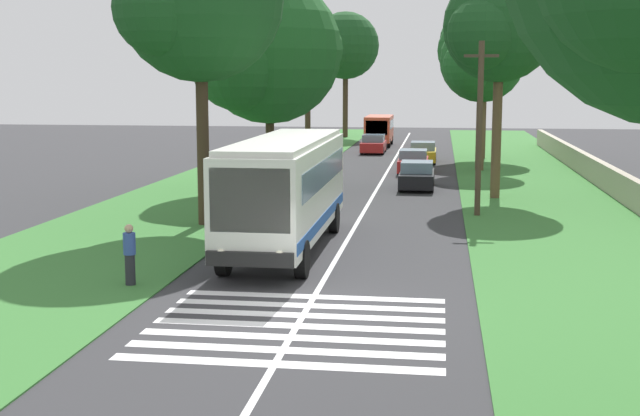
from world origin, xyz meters
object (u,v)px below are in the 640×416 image
roadside_tree_right_0 (481,47)px  coach_bus (287,186)px  trailing_car_0 (417,176)px  roadside_tree_right_1 (497,30)px  roadside_tree_left_1 (344,47)px  roadside_tree_left_3 (199,3)px  roadside_tree_left_2 (305,52)px  roadside_tree_right_3 (480,62)px  trailing_car_2 (423,153)px  pedestrian (130,254)px  trailing_car_1 (413,162)px  trailing_car_3 (374,144)px  roadside_tree_left_0 (266,55)px  utility_pole (479,126)px  trailing_minibus_0 (379,128)px

roadside_tree_right_0 → coach_bus: bearing=167.3°
trailing_car_0 → roadside_tree_right_1: 8.63m
roadside_tree_left_1 → roadside_tree_left_3: (-50.56, -0.15, -0.11)m
roadside_tree_left_2 → roadside_tree_right_0: size_ratio=0.92×
roadside_tree_left_3 → roadside_tree_right_1: size_ratio=1.11×
roadside_tree_left_3 → roadside_tree_right_3: roadside_tree_left_3 is taller
trailing_car_2 → pedestrian: 37.02m
trailing_car_1 → roadside_tree_right_1: roadside_tree_right_1 is taller
pedestrian → roadside_tree_left_1: bearing=0.9°
trailing_car_3 → roadside_tree_left_0: roadside_tree_left_0 is taller
trailing_car_0 → roadside_tree_left_2: 19.94m
trailing_car_1 → roadside_tree_right_0: bearing=-23.5°
roadside_tree_right_1 → trailing_car_1: bearing=21.5°
trailing_car_3 → roadside_tree_left_2: size_ratio=0.42×
coach_bus → roadside_tree_left_0: roadside_tree_left_0 is taller
trailing_car_2 → utility_pole: size_ratio=0.60×
trailing_car_1 → roadside_tree_right_3: (1.90, -3.89, 5.97)m
trailing_car_3 → roadside_tree_right_3: size_ratio=0.46×
roadside_tree_left_3 → utility_pole: bearing=-72.0°
roadside_tree_left_3 → utility_pole: size_ratio=1.66×
coach_bus → utility_pole: (8.11, -6.57, 1.60)m
roadside_tree_right_1 → trailing_car_2: bearing=12.2°
roadside_tree_right_0 → utility_pole: (-25.91, 1.10, -4.08)m
trailing_car_2 → roadside_tree_left_0: 18.34m
trailing_car_1 → trailing_minibus_0: (20.78, 3.56, 0.88)m
utility_pole → pedestrian: 17.12m
trailing_car_3 → pedestrian: 43.46m
trailing_minibus_0 → roadside_tree_right_3: size_ratio=0.64×
trailing_car_0 → roadside_tree_right_1: size_ratio=0.40×
roadside_tree_left_0 → pedestrian: roadside_tree_left_0 is taller
trailing_car_1 → roadside_tree_left_3: size_ratio=0.36×
coach_bus → roadside_tree_right_1: roadside_tree_right_1 is taller
trailing_car_1 → roadside_tree_right_3: 7.37m
roadside_tree_right_3 → trailing_car_1: bearing=116.1°
roadside_tree_left_1 → trailing_car_1: bearing=-166.0°
roadside_tree_left_3 → roadside_tree_left_1: bearing=0.2°
roadside_tree_right_3 → roadside_tree_left_3: bearing=151.9°
trailing_car_2 → coach_bus: bearing=172.9°
coach_bus → trailing_minibus_0: bearing=0.2°
coach_bus → roadside_tree_right_0: (34.02, -7.66, 5.68)m
coach_bus → trailing_car_0: (16.75, -3.83, -1.48)m
trailing_car_3 → trailing_minibus_0: 7.22m
roadside_tree_left_1 → roadside_tree_left_2: (-21.76, 0.34, -1.05)m
roadside_tree_left_3 → utility_pole: 12.24m
trailing_car_1 → roadside_tree_right_3: size_ratio=0.46×
trailing_car_2 → roadside_tree_right_1: 18.83m
utility_pole → roadside_tree_right_1: bearing=-9.3°
trailing_minibus_0 → pedestrian: trailing_minibus_0 is taller
trailing_car_0 → roadside_tree_right_1: bearing=-128.8°
trailing_car_2 → trailing_car_3: bearing=29.1°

